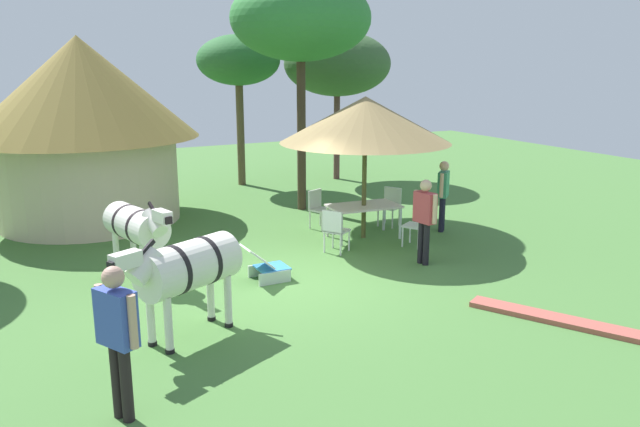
# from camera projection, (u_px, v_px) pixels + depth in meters

# --- Properties ---
(ground_plane) EXTENTS (36.00, 36.00, 0.00)m
(ground_plane) POSITION_uv_depth(u_px,v_px,m) (291.00, 281.00, 11.27)
(ground_plane) COLOR #467537
(thatched_hut) EXTENTS (5.39, 5.39, 4.40)m
(thatched_hut) POSITION_uv_depth(u_px,v_px,m) (83.00, 120.00, 14.91)
(thatched_hut) COLOR beige
(thatched_hut) RESTS_ON ground_plane
(shade_umbrella) EXTENTS (3.67, 3.67, 3.10)m
(shade_umbrella) POSITION_uv_depth(u_px,v_px,m) (365.00, 120.00, 13.37)
(shade_umbrella) COLOR #4F4C25
(shade_umbrella) RESTS_ON ground_plane
(patio_dining_table) EXTENTS (1.61, 1.02, 0.74)m
(patio_dining_table) POSITION_uv_depth(u_px,v_px,m) (364.00, 209.00, 13.83)
(patio_dining_table) COLOR silver
(patio_dining_table) RESTS_ON ground_plane
(patio_chair_east_end) EXTENTS (0.58, 0.59, 0.90)m
(patio_chair_east_end) POSITION_uv_depth(u_px,v_px,m) (391.00, 204.00, 14.92)
(patio_chair_east_end) COLOR silver
(patio_chair_east_end) RESTS_ON ground_plane
(patio_chair_near_lawn) EXTENTS (0.57, 0.56, 0.90)m
(patio_chair_near_lawn) POSITION_uv_depth(u_px,v_px,m) (318.00, 206.00, 14.67)
(patio_chair_near_lawn) COLOR silver
(patio_chair_near_lawn) RESTS_ON ground_plane
(patio_chair_near_hut) EXTENTS (0.59, 0.60, 0.90)m
(patio_chair_near_hut) POSITION_uv_depth(u_px,v_px,m) (335.00, 228.00, 12.78)
(patio_chair_near_hut) COLOR silver
(patio_chair_near_hut) RESTS_ON ground_plane
(patio_chair_west_end) EXTENTS (0.59, 0.59, 0.90)m
(patio_chair_west_end) POSITION_uv_depth(u_px,v_px,m) (418.00, 223.00, 13.19)
(patio_chair_west_end) COLOR white
(patio_chair_west_end) RESTS_ON ground_plane
(guest_beside_umbrella) EXTENTS (0.46, 0.45, 1.63)m
(guest_beside_umbrella) POSITION_uv_depth(u_px,v_px,m) (443.00, 190.00, 14.28)
(guest_beside_umbrella) COLOR black
(guest_beside_umbrella) RESTS_ON ground_plane
(guest_behind_table) EXTENTS (0.26, 0.59, 1.66)m
(guest_behind_table) POSITION_uv_depth(u_px,v_px,m) (425.00, 214.00, 11.96)
(guest_behind_table) COLOR black
(guest_behind_table) RESTS_ON ground_plane
(standing_watcher) EXTENTS (0.42, 0.57, 1.77)m
(standing_watcher) POSITION_uv_depth(u_px,v_px,m) (117.00, 329.00, 6.71)
(standing_watcher) COLOR black
(standing_watcher) RESTS_ON ground_plane
(striped_lounge_chair) EXTENTS (0.79, 0.56, 0.67)m
(striped_lounge_chair) POSITION_uv_depth(u_px,v_px,m) (266.00, 266.00, 11.26)
(striped_lounge_chair) COLOR #2F7BBA
(striped_lounge_chair) RESTS_ON ground_plane
(zebra_nearest_camera) EXTENTS (1.97, 1.23, 1.58)m
(zebra_nearest_camera) POSITION_uv_depth(u_px,v_px,m) (186.00, 268.00, 8.75)
(zebra_nearest_camera) COLOR silver
(zebra_nearest_camera) RESTS_ON ground_plane
(zebra_by_umbrella) EXTENTS (0.97, 2.08, 1.50)m
(zebra_by_umbrella) POSITION_uv_depth(u_px,v_px,m) (138.00, 226.00, 11.24)
(zebra_by_umbrella) COLOR silver
(zebra_by_umbrella) RESTS_ON ground_plane
(acacia_tree_far_lawn) EXTENTS (3.40, 3.40, 4.73)m
(acacia_tree_far_lawn) POSITION_uv_depth(u_px,v_px,m) (337.00, 64.00, 19.96)
(acacia_tree_far_lawn) COLOR brown
(acacia_tree_far_lawn) RESTS_ON ground_plane
(acacia_tree_left_background) EXTENTS (3.49, 3.49, 5.88)m
(acacia_tree_left_background) POSITION_uv_depth(u_px,v_px,m) (301.00, 19.00, 15.49)
(acacia_tree_left_background) COLOR #413223
(acacia_tree_left_background) RESTS_ON ground_plane
(acacia_tree_right_background) EXTENTS (2.53, 2.53, 4.58)m
(acacia_tree_right_background) POSITION_uv_depth(u_px,v_px,m) (238.00, 61.00, 19.00)
(acacia_tree_right_background) COLOR brown
(acacia_tree_right_background) RESTS_ON ground_plane
(brick_patio_kerb) EXTENTS (1.66, 2.63, 0.08)m
(brick_patio_kerb) POSITION_uv_depth(u_px,v_px,m) (562.00, 320.00, 9.46)
(brick_patio_kerb) COLOR #A85145
(brick_patio_kerb) RESTS_ON ground_plane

